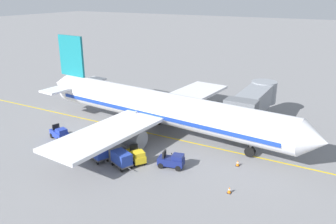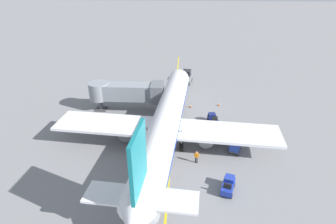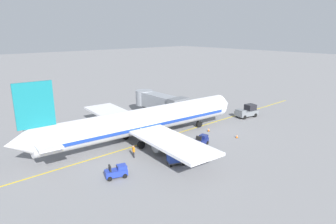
{
  "view_description": "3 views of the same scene",
  "coord_description": "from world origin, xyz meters",
  "px_view_note": "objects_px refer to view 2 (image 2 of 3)",
  "views": [
    {
      "loc": [
        32.72,
        17.7,
        16.25
      ],
      "look_at": [
        -1.98,
        -1.71,
        2.37
      ],
      "focal_mm": 37.13,
      "sensor_mm": 36.0,
      "label": 1
    },
    {
      "loc": [
        1.31,
        -33.86,
        21.26
      ],
      "look_at": [
        -0.69,
        0.59,
        3.22
      ],
      "focal_mm": 28.91,
      "sensor_mm": 36.0,
      "label": 2
    },
    {
      "loc": [
        33.65,
        -27.35,
        16.37
      ],
      "look_at": [
        -1.84,
        3.81,
        3.32
      ],
      "focal_mm": 31.75,
      "sensor_mm": 36.0,
      "label": 3
    }
  ],
  "objects_px": {
    "jet_bridge": "(127,92)",
    "ground_crew_wing_walker": "(196,157)",
    "baggage_tug_trailing": "(213,119)",
    "baggage_cart_second_in_train": "(236,145)",
    "safety_cone_nose_right": "(191,106)",
    "safety_cone_nose_left": "(219,104)",
    "parked_airliner": "(166,122)",
    "baggage_tug_lead": "(228,185)",
    "baggage_cart_front": "(232,133)",
    "baggage_tug_spare": "(221,132)",
    "pushback_tractor": "(186,77)"
  },
  "relations": [
    {
      "from": "baggage_tug_trailing",
      "to": "jet_bridge",
      "type": "bearing_deg",
      "value": 165.27
    },
    {
      "from": "baggage_tug_spare",
      "to": "safety_cone_nose_right",
      "type": "distance_m",
      "value": 10.03
    },
    {
      "from": "baggage_cart_front",
      "to": "baggage_cart_second_in_train",
      "type": "bearing_deg",
      "value": -90.65
    },
    {
      "from": "jet_bridge",
      "to": "pushback_tractor",
      "type": "relative_size",
      "value": 2.63
    },
    {
      "from": "safety_cone_nose_left",
      "to": "baggage_cart_second_in_train",
      "type": "bearing_deg",
      "value": -87.22
    },
    {
      "from": "jet_bridge",
      "to": "baggage_tug_spare",
      "type": "xyz_separation_m",
      "value": [
        14.93,
        -7.33,
        -2.74
      ]
    },
    {
      "from": "baggage_cart_front",
      "to": "safety_cone_nose_right",
      "type": "relative_size",
      "value": 4.99
    },
    {
      "from": "jet_bridge",
      "to": "safety_cone_nose_right",
      "type": "bearing_deg",
      "value": 9.42
    },
    {
      "from": "baggage_tug_spare",
      "to": "ground_crew_wing_walker",
      "type": "height_order",
      "value": "ground_crew_wing_walker"
    },
    {
      "from": "baggage_tug_lead",
      "to": "baggage_tug_trailing",
      "type": "height_order",
      "value": "same"
    },
    {
      "from": "baggage_cart_second_in_train",
      "to": "safety_cone_nose_left",
      "type": "bearing_deg",
      "value": 92.78
    },
    {
      "from": "parked_airliner",
      "to": "baggage_tug_lead",
      "type": "bearing_deg",
      "value": -51.39
    },
    {
      "from": "baggage_tug_trailing",
      "to": "baggage_tug_spare",
      "type": "distance_m",
      "value": 3.68
    },
    {
      "from": "safety_cone_nose_right",
      "to": "baggage_tug_trailing",
      "type": "bearing_deg",
      "value": -58.36
    },
    {
      "from": "safety_cone_nose_left",
      "to": "jet_bridge",
      "type": "bearing_deg",
      "value": -170.21
    },
    {
      "from": "ground_crew_wing_walker",
      "to": "safety_cone_nose_right",
      "type": "height_order",
      "value": "ground_crew_wing_walker"
    },
    {
      "from": "baggage_tug_trailing",
      "to": "baggage_cart_second_in_train",
      "type": "xyz_separation_m",
      "value": [
        2.3,
        -7.24,
        0.24
      ]
    },
    {
      "from": "parked_airliner",
      "to": "baggage_cart_front",
      "type": "xyz_separation_m",
      "value": [
        9.31,
        1.21,
        -2.24
      ]
    },
    {
      "from": "jet_bridge",
      "to": "baggage_tug_lead",
      "type": "bearing_deg",
      "value": -51.71
    },
    {
      "from": "baggage_cart_front",
      "to": "safety_cone_nose_right",
      "type": "height_order",
      "value": "baggage_cart_front"
    },
    {
      "from": "parked_airliner",
      "to": "jet_bridge",
      "type": "height_order",
      "value": "parked_airliner"
    },
    {
      "from": "parked_airliner",
      "to": "baggage_cart_second_in_train",
      "type": "bearing_deg",
      "value": -10.69
    },
    {
      "from": "baggage_tug_lead",
      "to": "baggage_tug_trailing",
      "type": "bearing_deg",
      "value": 91.3
    },
    {
      "from": "baggage_tug_spare",
      "to": "baggage_cart_second_in_train",
      "type": "bearing_deg",
      "value": -67.12
    },
    {
      "from": "jet_bridge",
      "to": "baggage_cart_front",
      "type": "height_order",
      "value": "jet_bridge"
    },
    {
      "from": "parked_airliner",
      "to": "jet_bridge",
      "type": "xyz_separation_m",
      "value": [
        -7.19,
        9.21,
        0.27
      ]
    },
    {
      "from": "pushback_tractor",
      "to": "parked_airliner",
      "type": "bearing_deg",
      "value": -96.83
    },
    {
      "from": "baggage_tug_spare",
      "to": "baggage_cart_second_in_train",
      "type": "relative_size",
      "value": 0.93
    },
    {
      "from": "jet_bridge",
      "to": "baggage_tug_trailing",
      "type": "bearing_deg",
      "value": -14.73
    },
    {
      "from": "jet_bridge",
      "to": "baggage_tug_trailing",
      "type": "distance_m",
      "value": 14.9
    },
    {
      "from": "safety_cone_nose_right",
      "to": "safety_cone_nose_left",
      "type": "bearing_deg",
      "value": 10.56
    },
    {
      "from": "safety_cone_nose_right",
      "to": "jet_bridge",
      "type": "bearing_deg",
      "value": -170.58
    },
    {
      "from": "baggage_cart_front",
      "to": "baggage_tug_trailing",
      "type": "bearing_deg",
      "value": 118.61
    },
    {
      "from": "baggage_cart_second_in_train",
      "to": "safety_cone_nose_left",
      "type": "distance_m",
      "value": 13.72
    },
    {
      "from": "jet_bridge",
      "to": "ground_crew_wing_walker",
      "type": "xyz_separation_m",
      "value": [
        11.23,
        -13.74,
        -2.5
      ]
    },
    {
      "from": "ground_crew_wing_walker",
      "to": "safety_cone_nose_left",
      "type": "distance_m",
      "value": 17.1
    },
    {
      "from": "pushback_tractor",
      "to": "baggage_tug_trailing",
      "type": "relative_size",
      "value": 1.76
    },
    {
      "from": "baggage_tug_spare",
      "to": "baggage_tug_trailing",
      "type": "bearing_deg",
      "value": 102.0
    },
    {
      "from": "baggage_tug_lead",
      "to": "jet_bridge",
      "type": "bearing_deg",
      "value": 128.29
    },
    {
      "from": "ground_crew_wing_walker",
      "to": "pushback_tractor",
      "type": "bearing_deg",
      "value": 92.64
    },
    {
      "from": "baggage_cart_second_in_train",
      "to": "baggage_tug_spare",
      "type": "bearing_deg",
      "value": 112.88
    },
    {
      "from": "jet_bridge",
      "to": "baggage_tug_lead",
      "type": "relative_size",
      "value": 4.53
    },
    {
      "from": "baggage_tug_trailing",
      "to": "baggage_cart_front",
      "type": "relative_size",
      "value": 0.91
    },
    {
      "from": "parked_airliner",
      "to": "baggage_tug_lead",
      "type": "relative_size",
      "value": 13.6
    },
    {
      "from": "baggage_tug_trailing",
      "to": "parked_airliner",
      "type": "bearing_deg",
      "value": -141.78
    },
    {
      "from": "jet_bridge",
      "to": "baggage_cart_second_in_train",
      "type": "distance_m",
      "value": 19.94
    },
    {
      "from": "baggage_tug_trailing",
      "to": "safety_cone_nose_left",
      "type": "distance_m",
      "value": 6.67
    },
    {
      "from": "baggage_cart_second_in_train",
      "to": "ground_crew_wing_walker",
      "type": "xyz_separation_m",
      "value": [
        -5.23,
        -2.77,
        0.0
      ]
    },
    {
      "from": "jet_bridge",
      "to": "pushback_tractor",
      "type": "height_order",
      "value": "jet_bridge"
    },
    {
      "from": "safety_cone_nose_left",
      "to": "baggage_tug_trailing",
      "type": "bearing_deg",
      "value": -104.23
    }
  ]
}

